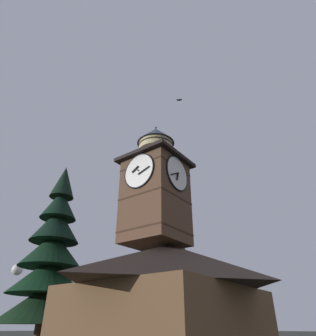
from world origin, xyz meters
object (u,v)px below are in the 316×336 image
object	(u,v)px
building_main	(170,299)
pine_tree_behind	(50,264)
flying_bird_high	(179,100)
clock_tower	(156,186)
pine_tree_aside	(173,257)
moon	(17,269)

from	to	relation	value
building_main	pine_tree_behind	bearing A→B (deg)	-74.71
flying_bird_high	clock_tower	bearing A→B (deg)	-0.56
pine_tree_behind	pine_tree_aside	bearing A→B (deg)	165.16
pine_tree_behind	building_main	bearing A→B (deg)	105.29
clock_tower	moon	distance (m)	42.73
building_main	pine_tree_aside	distance (m)	11.46
building_main	moon	bearing A→B (deg)	-107.69
pine_tree_behind	flying_bird_high	world-z (taller)	flying_bird_high
clock_tower	building_main	bearing A→B (deg)	118.26
clock_tower	flying_bird_high	distance (m)	10.87
pine_tree_aside	flying_bird_high	xyz separation A→B (m)	(5.72, 4.93, 12.89)
pine_tree_aside	clock_tower	bearing A→B (deg)	27.77
clock_tower	flying_bird_high	world-z (taller)	flying_bird_high
clock_tower	flying_bird_high	size ratio (longest dim) A/B	17.99
clock_tower	pine_tree_aside	distance (m)	10.83
pine_tree_behind	pine_tree_aside	xyz separation A→B (m)	(-11.25, 2.98, 1.95)
clock_tower	pine_tree_aside	size ratio (longest dim) A/B	0.45
building_main	clock_tower	size ratio (longest dim) A/B	1.21
moon	flying_bird_high	size ratio (longest dim) A/B	3.77
clock_tower	pine_tree_behind	size ratio (longest dim) A/B	0.67
building_main	flying_bird_high	size ratio (longest dim) A/B	21.73
building_main	pine_tree_behind	distance (m)	9.31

